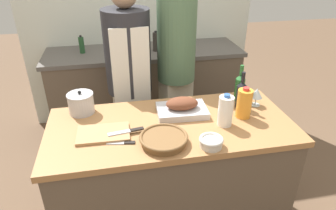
% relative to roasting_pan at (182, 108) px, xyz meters
% --- Properties ---
extents(kitchen_island, '(1.57, 0.72, 0.86)m').
position_rel_roasting_pan_xyz_m(kitchen_island, '(-0.10, -0.11, -0.47)').
color(kitchen_island, brown).
rests_on(kitchen_island, ground_plane).
extents(back_counter, '(2.00, 0.60, 0.91)m').
position_rel_roasting_pan_xyz_m(back_counter, '(-0.10, 1.25, -0.45)').
color(back_counter, brown).
rests_on(back_counter, ground_plane).
extents(back_wall, '(2.50, 0.10, 2.55)m').
position_rel_roasting_pan_xyz_m(back_wall, '(-0.10, 1.60, 0.37)').
color(back_wall, silver).
rests_on(back_wall, ground_plane).
extents(roasting_pan, '(0.34, 0.24, 0.12)m').
position_rel_roasting_pan_xyz_m(roasting_pan, '(0.00, 0.00, 0.00)').
color(roasting_pan, '#BCBCC1').
rests_on(roasting_pan, kitchen_island).
extents(wicker_basket, '(0.28, 0.28, 0.05)m').
position_rel_roasting_pan_xyz_m(wicker_basket, '(-0.18, -0.31, -0.02)').
color(wicker_basket, brown).
rests_on(wicker_basket, kitchen_island).
extents(cutting_board, '(0.32, 0.21, 0.02)m').
position_rel_roasting_pan_xyz_m(cutting_board, '(-0.52, -0.16, -0.04)').
color(cutting_board, '#AD7F51').
rests_on(cutting_board, kitchen_island).
extents(stock_pot, '(0.17, 0.17, 0.16)m').
position_rel_roasting_pan_xyz_m(stock_pot, '(-0.66, 0.15, 0.03)').
color(stock_pot, '#B7B7BC').
rests_on(stock_pot, kitchen_island).
extents(mixing_bowl, '(0.14, 0.14, 0.06)m').
position_rel_roasting_pan_xyz_m(mixing_bowl, '(0.07, -0.39, -0.01)').
color(mixing_bowl, beige).
rests_on(mixing_bowl, kitchen_island).
extents(juice_jug, '(0.10, 0.10, 0.21)m').
position_rel_roasting_pan_xyz_m(juice_jug, '(0.39, -0.11, 0.05)').
color(juice_jug, orange).
rests_on(juice_jug, kitchen_island).
extents(milk_jug, '(0.09, 0.09, 0.21)m').
position_rel_roasting_pan_xyz_m(milk_jug, '(0.23, -0.19, 0.05)').
color(milk_jug, white).
rests_on(milk_jug, kitchen_island).
extents(wine_bottle_green, '(0.07, 0.07, 0.27)m').
position_rel_roasting_pan_xyz_m(wine_bottle_green, '(0.46, 0.12, 0.06)').
color(wine_bottle_green, '#28662D').
rests_on(wine_bottle_green, kitchen_island).
extents(wine_bottle_dark, '(0.07, 0.07, 0.26)m').
position_rel_roasting_pan_xyz_m(wine_bottle_dark, '(0.42, 0.01, 0.06)').
color(wine_bottle_dark, black).
rests_on(wine_bottle_dark, kitchen_island).
extents(wine_glass_left, '(0.08, 0.08, 0.13)m').
position_rel_roasting_pan_xyz_m(wine_glass_left, '(0.54, 0.02, 0.05)').
color(wine_glass_left, silver).
rests_on(wine_glass_left, kitchen_island).
extents(knife_chef, '(0.22, 0.06, 0.01)m').
position_rel_roasting_pan_xyz_m(knife_chef, '(-0.38, -0.18, -0.02)').
color(knife_chef, '#B7B7BC').
rests_on(knife_chef, cutting_board).
extents(knife_paring, '(0.17, 0.06, 0.01)m').
position_rel_roasting_pan_xyz_m(knife_paring, '(-0.42, -0.27, -0.04)').
color(knife_paring, '#B7B7BC').
rests_on(knife_paring, kitchen_island).
extents(condiment_bottle_tall, '(0.05, 0.05, 0.18)m').
position_rel_roasting_pan_xyz_m(condiment_bottle_tall, '(-0.71, 1.28, 0.09)').
color(condiment_bottle_tall, '#234C28').
rests_on(condiment_bottle_tall, back_counter).
extents(condiment_bottle_short, '(0.07, 0.07, 0.20)m').
position_rel_roasting_pan_xyz_m(condiment_bottle_short, '(0.02, 1.21, 0.10)').
color(condiment_bottle_short, '#332D28').
rests_on(condiment_bottle_short, back_counter).
extents(person_cook_aproned, '(0.37, 0.37, 1.65)m').
position_rel_roasting_pan_xyz_m(person_cook_aproned, '(-0.30, 0.58, 0.00)').
color(person_cook_aproned, beige).
rests_on(person_cook_aproned, ground_plane).
extents(person_cook_guest, '(0.32, 0.32, 1.76)m').
position_rel_roasting_pan_xyz_m(person_cook_guest, '(0.10, 0.62, 0.08)').
color(person_cook_guest, beige).
rests_on(person_cook_guest, ground_plane).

